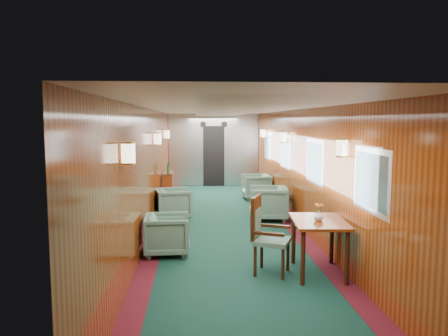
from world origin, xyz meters
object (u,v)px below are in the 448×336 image
Objects in this scene: dining_table at (319,229)px; armchair_right_far at (256,187)px; credenza at (168,187)px; armchair_left_near at (167,234)px; side_chair at (265,232)px; armchair_left_far at (174,204)px; armchair_right_near at (268,203)px.

dining_table reaches higher than armchair_right_far.
credenza is 4.56m from armchair_left_near.
side_chair is at bearing -72.95° from credenza.
armchair_left_near is at bearing 168.34° from armchair_left_far.
dining_table is 3.44m from armchair_right_near.
armchair_right_far is (0.71, 5.90, -0.26)m from side_chair.
credenza is 2.44m from armchair_right_far.
armchair_left_far is at bearing -45.78° from armchair_right_far.
side_chair reaches higher than armchair_left_far.
armchair_left_far is (0.23, -1.96, -0.08)m from credenza.
credenza is at bearing -5.44° from armchair_left_far.
armchair_right_far reaches higher than armchair_left_near.
armchair_left_near is 3.14m from armchair_right_near.
armchair_right_far reaches higher than armchair_left_far.
dining_table is 1.45× the size of armchair_left_far.
armchair_left_far is (-1.46, 3.56, -0.26)m from side_chair.
credenza is at bearing -127.42° from armchair_right_near.
side_chair is 1.36× the size of armchair_right_near.
credenza is at bearing 129.19° from side_chair.
armchair_left_near is 0.96× the size of armchair_left_far.
side_chair is at bearing -4.54° from armchair_right_near.
dining_table is at bearing -2.46° from armchair_right_far.
armchair_left_near is 2.59m from armchair_left_far.
armchair_left_near is (-2.20, 1.05, -0.32)m from dining_table.
side_chair reaches higher than armchair_right_far.
armchair_right_near is 2.56m from armchair_right_far.
armchair_right_far is (0.10, 2.56, -0.03)m from armchair_right_near.
side_chair reaches higher than armchair_right_near.
armchair_right_near is at bearing -43.32° from credenza.
side_chair is 1.02× the size of credenza.
side_chair reaches higher than credenza.
side_chair is 1.76m from armchair_left_near.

